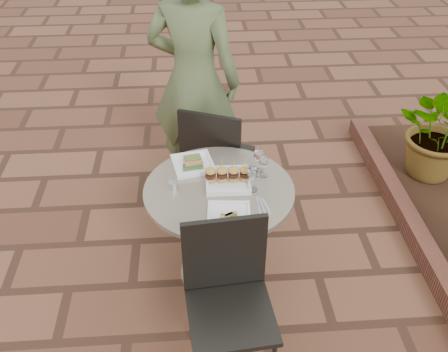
{
  "coord_description": "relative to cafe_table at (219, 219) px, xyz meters",
  "views": [
    {
      "loc": [
        0.03,
        -2.26,
        2.56
      ],
      "look_at": [
        0.2,
        0.07,
        0.82
      ],
      "focal_mm": 40.0,
      "sensor_mm": 36.0,
      "label": 1
    }
  ],
  "objects": [
    {
      "name": "chair_far",
      "position": [
        0.01,
        0.63,
        0.07
      ],
      "size": [
        0.57,
        0.57,
        0.93
      ],
      "rotation": [
        0.0,
        0.0,
        2.76
      ],
      "color": "black",
      "rests_on": "ground"
    },
    {
      "name": "potted_plant_a",
      "position": [
        1.85,
        0.95,
        -0.02
      ],
      "size": [
        0.91,
        0.85,
        0.82
      ],
      "primitive_type": "imported",
      "rotation": [
        0.0,
        0.0,
        -0.34
      ],
      "color": "#33662D",
      "rests_on": "mulch_bed"
    },
    {
      "name": "plate_tuna",
      "position": [
        0.04,
        -0.27,
        0.26
      ],
      "size": [
        0.25,
        0.25,
        0.03
      ],
      "rotation": [
        0.0,
        0.0,
        -0.08
      ],
      "color": "white",
      "rests_on": "cafe_table"
    },
    {
      "name": "wine_glass_right",
      "position": [
        0.2,
        -0.03,
        0.37
      ],
      "size": [
        0.07,
        0.07,
        0.17
      ],
      "color": "white",
      "rests_on": "cafe_table"
    },
    {
      "name": "cafe_table",
      "position": [
        0.0,
        0.0,
        0.0
      ],
      "size": [
        0.9,
        0.9,
        0.73
      ],
      "color": "gray",
      "rests_on": "ground"
    },
    {
      "name": "plate_salmon",
      "position": [
        -0.15,
        0.24,
        0.27
      ],
      "size": [
        0.29,
        0.29,
        0.07
      ],
      "rotation": [
        0.0,
        0.0,
        0.19
      ],
      "color": "white",
      "rests_on": "cafe_table"
    },
    {
      "name": "wine_glass_far",
      "position": [
        0.28,
        0.11,
        0.35
      ],
      "size": [
        0.06,
        0.06,
        0.15
      ],
      "color": "white",
      "rests_on": "cafe_table"
    },
    {
      "name": "ground",
      "position": [
        -0.17,
        -0.07,
        -0.48
      ],
      "size": [
        60.0,
        60.0,
        0.0
      ],
      "primitive_type": "plane",
      "color": "brown",
      "rests_on": "ground"
    },
    {
      "name": "cutlery_set",
      "position": [
        0.24,
        -0.18,
        0.25
      ],
      "size": [
        0.1,
        0.18,
        0.0
      ],
      "primitive_type": null,
      "rotation": [
        0.0,
        0.0,
        0.14
      ],
      "color": "silver",
      "rests_on": "cafe_table"
    },
    {
      "name": "diner",
      "position": [
        -0.12,
        0.99,
        0.47
      ],
      "size": [
        0.81,
        0.67,
        1.91
      ],
      "primitive_type": "imported",
      "rotation": [
        0.0,
        0.0,
        2.8
      ],
      "color": "#4B5B32",
      "rests_on": "ground"
    },
    {
      "name": "planter_curb",
      "position": [
        1.43,
        0.23,
        -0.41
      ],
      "size": [
        0.12,
        3.0,
        0.15
      ],
      "primitive_type": "cube",
      "color": "brown",
      "rests_on": "ground"
    },
    {
      "name": "wine_glass_mid",
      "position": [
        0.26,
        0.16,
        0.36
      ],
      "size": [
        0.07,
        0.07,
        0.16
      ],
      "color": "white",
      "rests_on": "cafe_table"
    },
    {
      "name": "plate_sliders",
      "position": [
        0.06,
        0.06,
        0.29
      ],
      "size": [
        0.28,
        0.27,
        0.17
      ],
      "rotation": [
        0.0,
        0.0,
        -0.02
      ],
      "color": "white",
      "rests_on": "cafe_table"
    },
    {
      "name": "steel_ramekin",
      "position": [
        -0.27,
        0.03,
        0.27
      ],
      "size": [
        0.07,
        0.07,
        0.04
      ],
      "primitive_type": "cylinder",
      "rotation": [
        0.0,
        0.0,
        0.28
      ],
      "color": "silver",
      "rests_on": "cafe_table"
    },
    {
      "name": "chair_near",
      "position": [
        0.01,
        -0.61,
        0.07
      ],
      "size": [
        0.48,
        0.48,
        0.93
      ],
      "rotation": [
        0.0,
        0.0,
        0.09
      ],
      "color": "black",
      "rests_on": "ground"
    }
  ]
}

